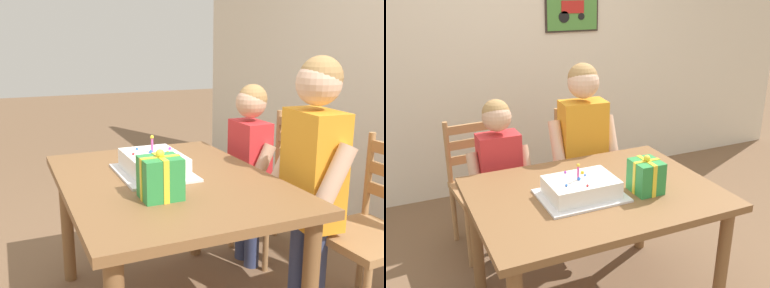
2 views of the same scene
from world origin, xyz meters
TOP-DOWN VIEW (x-y plane):
  - dining_table at (0.00, 0.00)m, footprint 1.32×0.97m
  - birthday_cake at (-0.10, -0.04)m, footprint 0.44×0.34m
  - gift_box_red_large at (0.25, -0.12)m, footprint 0.15×0.17m
  - chair_left at (-0.41, 0.92)m, footprint 0.46×0.46m
  - chair_right at (0.41, 0.92)m, footprint 0.44×0.44m
  - child_older at (0.24, 0.66)m, footprint 0.49×0.29m
  - child_younger at (-0.35, 0.66)m, footprint 0.41×0.23m

SIDE VIEW (x-z plane):
  - chair_left at x=-0.41m, z-range 0.01..0.93m
  - chair_right at x=0.41m, z-range 0.01..0.93m
  - dining_table at x=0.00m, z-range 0.27..1.02m
  - child_younger at x=-0.35m, z-range 0.12..1.26m
  - birthday_cake at x=-0.10m, z-range 0.70..0.89m
  - child_older at x=0.24m, z-range 0.14..1.46m
  - gift_box_red_large at x=0.25m, z-range 0.73..0.94m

